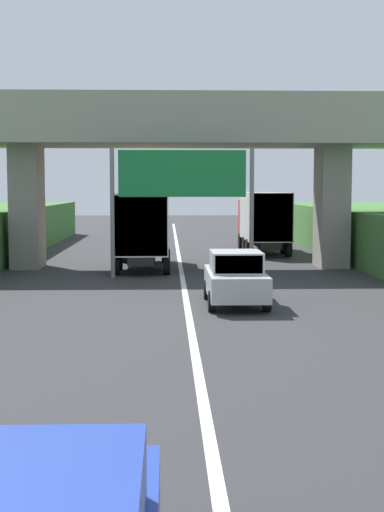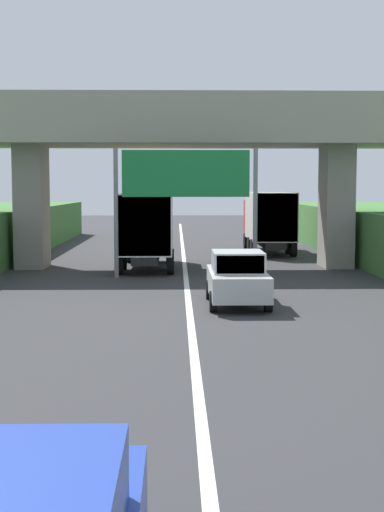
# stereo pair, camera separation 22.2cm
# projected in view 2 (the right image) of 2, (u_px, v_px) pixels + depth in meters

# --- Properties ---
(lane_centre_stripe) EXTENTS (0.20, 96.47, 0.01)m
(lane_centre_stripe) POSITION_uv_depth(u_px,v_px,m) (187.00, 287.00, 27.21)
(lane_centre_stripe) COLOR white
(lane_centre_stripe) RESTS_ON ground
(overpass_bridge) EXTENTS (40.00, 4.80, 7.82)m
(overpass_bridge) POSITION_uv_depth(u_px,v_px,m) (185.00, 139.00, 33.69)
(overpass_bridge) COLOR gray
(overpass_bridge) RESTS_ON ground
(overhead_highway_sign) EXTENTS (5.88, 0.18, 5.32)m
(overhead_highway_sign) POSITION_uv_depth(u_px,v_px,m) (186.00, 182.00, 29.88)
(overhead_highway_sign) COLOR slate
(overhead_highway_sign) RESTS_ON ground
(truck_red) EXTENTS (2.44, 7.30, 3.44)m
(truck_red) POSITION_uv_depth(u_px,v_px,m) (268.00, 219.00, 41.39)
(truck_red) COLOR black
(truck_red) RESTS_ON ground
(truck_yellow) EXTENTS (2.44, 7.30, 3.44)m
(truck_yellow) POSITION_uv_depth(u_px,v_px,m) (147.00, 226.00, 33.43)
(truck_yellow) COLOR black
(truck_yellow) RESTS_ON ground
(car_silver) EXTENTS (1.86, 4.10, 1.72)m
(car_silver) POSITION_uv_depth(u_px,v_px,m) (237.00, 278.00, 23.03)
(car_silver) COLOR #B2B5B7
(car_silver) RESTS_ON ground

